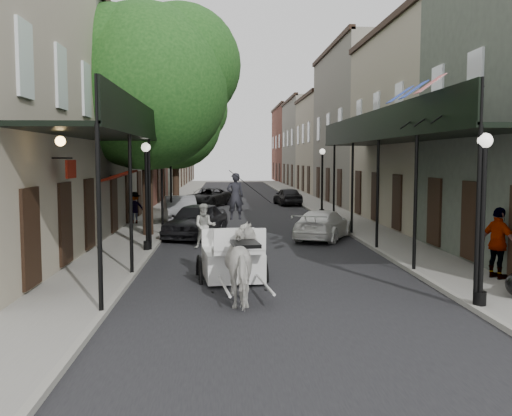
{
  "coord_description": "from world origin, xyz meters",
  "views": [
    {
      "loc": [
        -1.42,
        -13.83,
        3.3
      ],
      "look_at": [
        -0.34,
        5.52,
        1.6
      ],
      "focal_mm": 40.0,
      "sensor_mm": 36.0,
      "label": 1
    }
  ],
  "objects": [
    {
      "name": "ground",
      "position": [
        0.0,
        0.0,
        0.0
      ],
      "size": [
        140.0,
        140.0,
        0.0
      ],
      "primitive_type": "plane",
      "color": "gray",
      "rests_on": "ground"
    },
    {
      "name": "road",
      "position": [
        0.0,
        20.0,
        0.01
      ],
      "size": [
        8.0,
        90.0,
        0.01
      ],
      "primitive_type": "cube",
      "color": "black",
      "rests_on": "ground"
    },
    {
      "name": "sidewalk_left",
      "position": [
        -5.0,
        20.0,
        0.06
      ],
      "size": [
        2.2,
        90.0,
        0.12
      ],
      "primitive_type": "cube",
      "color": "gray",
      "rests_on": "ground"
    },
    {
      "name": "sidewalk_right",
      "position": [
        5.0,
        20.0,
        0.06
      ],
      "size": [
        2.2,
        90.0,
        0.12
      ],
      "primitive_type": "cube",
      "color": "gray",
      "rests_on": "ground"
    },
    {
      "name": "building_row_left",
      "position": [
        -8.6,
        30.0,
        5.25
      ],
      "size": [
        5.0,
        80.0,
        10.5
      ],
      "primitive_type": "cube",
      "color": "#A19780",
      "rests_on": "ground"
    },
    {
      "name": "building_row_right",
      "position": [
        8.6,
        30.0,
        5.25
      ],
      "size": [
        5.0,
        80.0,
        10.5
      ],
      "primitive_type": "cube",
      "color": "slate",
      "rests_on": "ground"
    },
    {
      "name": "gallery_left",
      "position": [
        -4.79,
        6.98,
        4.05
      ],
      "size": [
        2.2,
        18.05,
        4.88
      ],
      "color": "black",
      "rests_on": "sidewalk_left"
    },
    {
      "name": "gallery_right",
      "position": [
        4.79,
        6.98,
        4.05
      ],
      "size": [
        2.2,
        18.05,
        4.88
      ],
      "color": "black",
      "rests_on": "sidewalk_right"
    },
    {
      "name": "tree_near",
      "position": [
        -4.2,
        10.18,
        6.49
      ],
      "size": [
        7.31,
        6.8,
        9.63
      ],
      "color": "#382619",
      "rests_on": "sidewalk_left"
    },
    {
      "name": "tree_far",
      "position": [
        -4.25,
        24.18,
        5.84
      ],
      "size": [
        6.45,
        6.0,
        8.61
      ],
      "color": "#382619",
      "rests_on": "sidewalk_left"
    },
    {
      "name": "lamppost_right_near",
      "position": [
        4.1,
        -2.0,
        2.05
      ],
      "size": [
        0.32,
        0.32,
        3.71
      ],
      "color": "black",
      "rests_on": "sidewalk_right"
    },
    {
      "name": "lamppost_left",
      "position": [
        -4.1,
        6.0,
        2.05
      ],
      "size": [
        0.32,
        0.32,
        3.71
      ],
      "color": "black",
      "rests_on": "sidewalk_left"
    },
    {
      "name": "lamppost_right_far",
      "position": [
        4.1,
        18.0,
        2.05
      ],
      "size": [
        0.32,
        0.32,
        3.71
      ],
      "color": "black",
      "rests_on": "sidewalk_right"
    },
    {
      "name": "horse",
      "position": [
        -0.93,
        -1.0,
        0.88
      ],
      "size": [
        1.19,
        2.19,
        1.76
      ],
      "primitive_type": "imported",
      "rotation": [
        0.0,
        0.0,
        3.26
      ],
      "color": "beige",
      "rests_on": "ground"
    },
    {
      "name": "carriage",
      "position": [
        -1.26,
        1.73,
        1.15
      ],
      "size": [
        2.0,
        2.76,
        2.95
      ],
      "rotation": [
        0.0,
        0.0,
        0.12
      ],
      "color": "black",
      "rests_on": "ground"
    },
    {
      "name": "pedestrian_walking",
      "position": [
        -2.13,
        6.85,
        0.83
      ],
      "size": [
        0.82,
        0.65,
        1.65
      ],
      "primitive_type": "imported",
      "rotation": [
        0.0,
        0.0,
        0.03
      ],
      "color": "#B1B2A8",
      "rests_on": "ground"
    },
    {
      "name": "pedestrian_sidewalk_left",
      "position": [
        -5.8,
        14.16,
        0.89
      ],
      "size": [
        1.12,
        0.82,
        1.54
      ],
      "primitive_type": "imported",
      "rotation": [
        0.0,
        0.0,
        3.42
      ],
      "color": "gray",
      "rests_on": "sidewalk_left"
    },
    {
      "name": "pedestrian_sidewalk_right",
      "position": [
        5.8,
        0.66,
        1.07
      ],
      "size": [
        0.82,
        1.2,
        1.9
      ],
      "primitive_type": "imported",
      "rotation": [
        0.0,
        0.0,
        1.92
      ],
      "color": "gray",
      "rests_on": "sidewalk_right"
    },
    {
      "name": "car_left_near",
      "position": [
        -2.6,
        9.8,
        0.72
      ],
      "size": [
        2.97,
        4.55,
        1.44
      ],
      "primitive_type": "imported",
      "rotation": [
        0.0,
        0.0,
        -0.33
      ],
      "color": "black",
      "rests_on": "ground"
    },
    {
      "name": "car_left_mid",
      "position": [
        -3.6,
        14.64,
        0.7
      ],
      "size": [
        2.14,
        4.44,
        1.4
      ],
      "primitive_type": "imported",
      "rotation": [
        0.0,
        0.0,
        0.16
      ],
      "color": "gray",
      "rests_on": "ground"
    },
    {
      "name": "car_left_far",
      "position": [
        -2.6,
        25.03,
        0.63
      ],
      "size": [
        3.67,
        5.02,
        1.27
      ],
      "primitive_type": "imported",
      "rotation": [
        0.0,
        0.0,
        -0.39
      ],
      "color": "black",
      "rests_on": "ground"
    },
    {
      "name": "car_right_near",
      "position": [
        2.6,
        9.0,
        0.6
      ],
      "size": [
        3.27,
        4.46,
        1.2
      ],
      "primitive_type": "imported",
      "rotation": [
        0.0,
        0.0,
        2.71
      ],
      "color": "white",
      "rests_on": "ground"
    },
    {
      "name": "car_right_far",
      "position": [
        3.05,
        25.94,
        0.63
      ],
      "size": [
        1.93,
        3.85,
        1.26
      ],
      "primitive_type": "imported",
      "rotation": [
        0.0,
        0.0,
        3.27
      ],
      "color": "black",
      "rests_on": "ground"
    }
  ]
}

